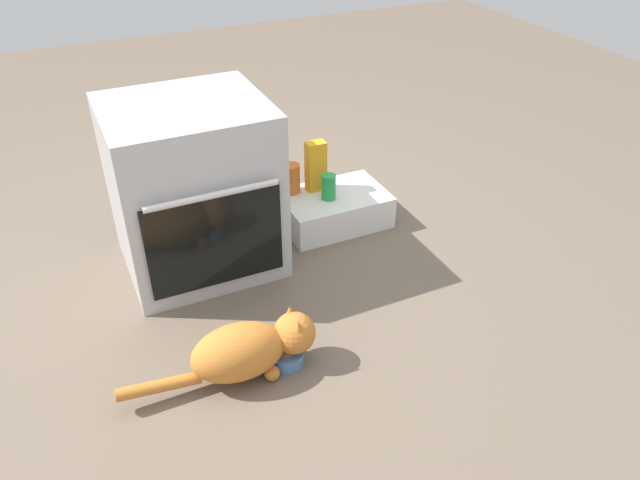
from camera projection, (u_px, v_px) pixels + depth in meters
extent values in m
plane|color=#6B5B4C|center=(225.00, 313.00, 2.41)|extent=(8.00, 8.00, 0.00)
cube|color=#B7BABF|center=(193.00, 188.00, 2.51)|extent=(0.62, 0.56, 0.72)
cube|color=black|center=(216.00, 242.00, 2.34)|extent=(0.53, 0.01, 0.39)
cylinder|color=silver|center=(213.00, 196.00, 2.20)|extent=(0.50, 0.02, 0.02)
cube|color=white|center=(334.00, 209.00, 2.92)|extent=(0.49, 0.33, 0.15)
cylinder|color=#4C7AB7|center=(286.00, 357.00, 2.17)|extent=(0.13, 0.13, 0.05)
sphere|color=brown|center=(286.00, 353.00, 2.16)|extent=(0.07, 0.07, 0.07)
ellipsoid|color=#C6752D|center=(238.00, 352.00, 2.07)|extent=(0.33, 0.21, 0.20)
sphere|color=#C6752D|center=(295.00, 333.00, 2.13)|extent=(0.15, 0.15, 0.15)
cone|color=#C6752D|center=(290.00, 313.00, 2.13)|extent=(0.05, 0.05, 0.07)
cone|color=#C6752D|center=(298.00, 328.00, 2.06)|extent=(0.05, 0.05, 0.07)
cylinder|color=#C6752D|center=(159.00, 386.00, 2.01)|extent=(0.28, 0.05, 0.07)
sphere|color=#C6752D|center=(262.00, 352.00, 2.19)|extent=(0.06, 0.06, 0.06)
sphere|color=#C6752D|center=(272.00, 373.00, 2.11)|extent=(0.06, 0.06, 0.06)
cylinder|color=green|center=(329.00, 187.00, 2.81)|extent=(0.07, 0.07, 0.12)
cylinder|color=#D16023|center=(291.00, 179.00, 2.86)|extent=(0.08, 0.08, 0.14)
cube|color=orange|center=(316.00, 166.00, 2.85)|extent=(0.09, 0.06, 0.24)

